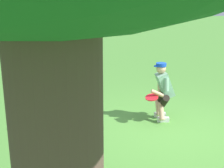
{
  "coord_description": "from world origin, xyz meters",
  "views": [
    {
      "loc": [
        1.27,
        5.98,
        2.81
      ],
      "look_at": [
        1.18,
        -0.51,
        0.9
      ],
      "focal_mm": 51.78,
      "sensor_mm": 36.0,
      "label": 1
    }
  ],
  "objects": [
    {
      "name": "person",
      "position": [
        0.06,
        -0.75,
        0.7
      ],
      "size": [
        0.56,
        0.65,
        1.29
      ],
      "rotation": [
        0.0,
        0.0,
        0.1
      ],
      "color": "silver",
      "rests_on": "ground_plane"
    },
    {
      "name": "frisbee_held",
      "position": [
        0.33,
        -0.48,
        0.61
      ],
      "size": [
        0.34,
        0.34,
        0.12
      ],
      "primitive_type": "cylinder",
      "rotation": [
        -0.19,
        -0.18,
        5.02
      ],
      "color": "red",
      "rests_on": "person"
    },
    {
      "name": "ground_plane",
      "position": [
        0.0,
        0.0,
        0.0
      ],
      "size": [
        60.0,
        60.0,
        0.0
      ],
      "primitive_type": "plane",
      "color": "#53973A"
    },
    {
      "name": "frisbee_flying",
      "position": [
        2.19,
        -0.37,
        0.53
      ],
      "size": [
        0.29,
        0.29,
        0.07
      ],
      "primitive_type": "cylinder",
      "rotation": [
        -0.0,
        0.18,
        0.17
      ],
      "color": "red"
    },
    {
      "name": "dog",
      "position": [
        2.36,
        -0.28,
        0.36
      ],
      "size": [
        0.98,
        0.49,
        0.54
      ],
      "rotation": [
        0.0,
        0.0,
        3.55
      ],
      "color": "#925B36",
      "rests_on": "ground_plane"
    }
  ]
}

